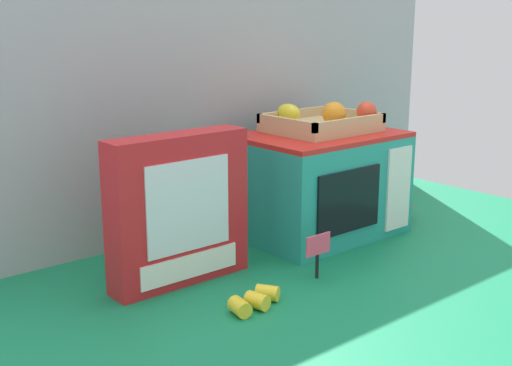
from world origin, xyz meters
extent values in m
plane|color=#147A4C|center=(0.00, 0.00, 0.00)|extent=(1.70, 1.70, 0.00)
cube|color=#A0A3A8|center=(0.00, 0.26, 0.36)|extent=(1.61, 0.03, 0.71)
cube|color=teal|center=(0.15, 0.02, 0.13)|extent=(0.41, 0.29, 0.26)
cube|color=red|center=(0.15, 0.02, 0.26)|extent=(0.41, 0.29, 0.01)
cube|color=black|center=(0.10, -0.13, 0.13)|extent=(0.21, 0.01, 0.15)
cube|color=white|center=(0.29, -0.13, 0.13)|extent=(0.09, 0.01, 0.21)
cube|color=tan|center=(0.17, 0.04, 0.28)|extent=(0.26, 0.21, 0.02)
cube|color=tan|center=(0.17, -0.06, 0.30)|extent=(0.26, 0.01, 0.02)
cube|color=tan|center=(0.17, 0.14, 0.30)|extent=(0.26, 0.01, 0.02)
cube|color=tan|center=(0.05, 0.04, 0.30)|extent=(0.01, 0.21, 0.02)
cube|color=tan|center=(0.29, 0.04, 0.30)|extent=(0.01, 0.21, 0.02)
sphere|color=orange|center=(0.16, -0.01, 0.32)|extent=(0.06, 0.06, 0.06)
sphere|color=#E04228|center=(0.27, -0.02, 0.32)|extent=(0.05, 0.05, 0.05)
ellipsoid|color=yellow|center=(0.12, 0.11, 0.31)|extent=(0.05, 0.07, 0.05)
cube|color=red|center=(-0.32, -0.02, 0.16)|extent=(0.32, 0.07, 0.32)
cube|color=silver|center=(-0.32, -0.06, 0.18)|extent=(0.20, 0.00, 0.19)
cube|color=white|center=(-0.32, -0.06, 0.05)|extent=(0.24, 0.00, 0.05)
cylinder|color=black|center=(-0.08, -0.20, 0.03)|extent=(0.01, 0.01, 0.06)
cube|color=#F44C6B|center=(-0.08, -0.20, 0.08)|extent=(0.07, 0.00, 0.05)
cylinder|color=yellow|center=(-0.32, -0.24, 0.02)|extent=(0.04, 0.05, 0.03)
cylinder|color=yellow|center=(-0.28, -0.24, 0.02)|extent=(0.04, 0.05, 0.03)
cylinder|color=yellow|center=(-0.24, -0.22, 0.02)|extent=(0.05, 0.06, 0.03)
sphere|color=red|center=(0.42, -0.04, 0.04)|extent=(0.07, 0.07, 0.07)
camera|label=1|loc=(-1.06, -1.16, 0.56)|focal=46.89mm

